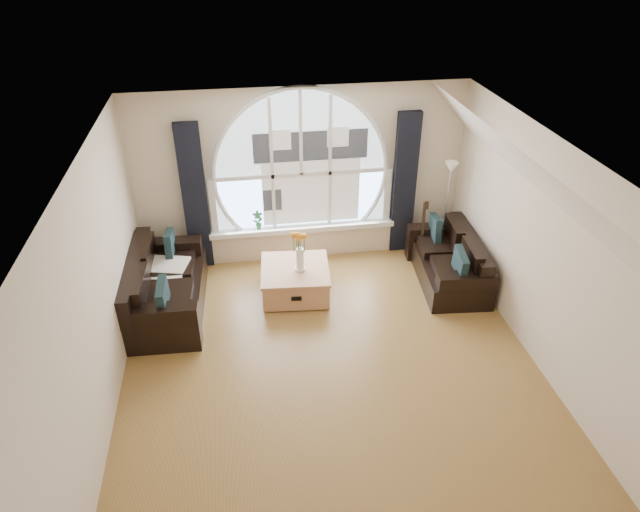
# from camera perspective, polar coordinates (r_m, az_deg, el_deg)

# --- Properties ---
(ground) EXTENTS (5.00, 5.50, 0.01)m
(ground) POSITION_cam_1_polar(r_m,az_deg,el_deg) (6.97, 1.18, -11.25)
(ground) COLOR brown
(ground) RESTS_ON ground
(ceiling) EXTENTS (5.00, 5.50, 0.01)m
(ceiling) POSITION_cam_1_polar(r_m,az_deg,el_deg) (5.50, 1.49, 9.82)
(ceiling) COLOR silver
(ceiling) RESTS_ON ground
(wall_back) EXTENTS (5.00, 0.01, 2.70)m
(wall_back) POSITION_cam_1_polar(r_m,az_deg,el_deg) (8.53, -1.96, 8.18)
(wall_back) COLOR beige
(wall_back) RESTS_ON ground
(wall_front) EXTENTS (5.00, 0.01, 2.70)m
(wall_front) POSITION_cam_1_polar(r_m,az_deg,el_deg) (4.19, 8.50, -22.97)
(wall_front) COLOR beige
(wall_front) RESTS_ON ground
(wall_left) EXTENTS (0.01, 5.50, 2.70)m
(wall_left) POSITION_cam_1_polar(r_m,az_deg,el_deg) (6.26, -21.89, -3.81)
(wall_left) COLOR beige
(wall_left) RESTS_ON ground
(wall_right) EXTENTS (0.01, 5.50, 2.70)m
(wall_right) POSITION_cam_1_polar(r_m,az_deg,el_deg) (6.97, 22.00, -0.05)
(wall_right) COLOR beige
(wall_right) RESTS_ON ground
(attic_slope) EXTENTS (0.92, 5.50, 0.72)m
(attic_slope) POSITION_cam_1_polar(r_m,az_deg,el_deg) (6.39, 21.42, 7.38)
(attic_slope) COLOR silver
(attic_slope) RESTS_ON ground
(arched_window) EXTENTS (2.60, 0.06, 2.15)m
(arched_window) POSITION_cam_1_polar(r_m,az_deg,el_deg) (8.40, -1.97, 9.82)
(arched_window) COLOR silver
(arched_window) RESTS_ON wall_back
(window_sill) EXTENTS (2.90, 0.22, 0.08)m
(window_sill) POSITION_cam_1_polar(r_m,az_deg,el_deg) (8.81, -1.78, 2.90)
(window_sill) COLOR white
(window_sill) RESTS_ON wall_back
(window_frame) EXTENTS (2.76, 0.08, 2.15)m
(window_frame) POSITION_cam_1_polar(r_m,az_deg,el_deg) (8.37, -1.94, 9.74)
(window_frame) COLOR white
(window_frame) RESTS_ON wall_back
(neighbor_house) EXTENTS (1.70, 0.02, 1.50)m
(neighbor_house) POSITION_cam_1_polar(r_m,az_deg,el_deg) (8.45, -0.92, 9.06)
(neighbor_house) COLOR silver
(neighbor_house) RESTS_ON wall_back
(curtain_left) EXTENTS (0.35, 0.12, 2.30)m
(curtain_left) POSITION_cam_1_polar(r_m,az_deg,el_deg) (8.48, -12.67, 5.75)
(curtain_left) COLOR black
(curtain_left) RESTS_ON ground
(curtain_right) EXTENTS (0.35, 0.12, 2.30)m
(curtain_right) POSITION_cam_1_polar(r_m,az_deg,el_deg) (8.83, 8.60, 7.24)
(curtain_right) COLOR black
(curtain_right) RESTS_ON ground
(sofa_left) EXTENTS (1.02, 1.93, 0.84)m
(sofa_left) POSITION_cam_1_polar(r_m,az_deg,el_deg) (7.91, -15.45, -2.96)
(sofa_left) COLOR black
(sofa_left) RESTS_ON ground
(sofa_right) EXTENTS (0.96, 1.70, 0.72)m
(sofa_right) POSITION_cam_1_polar(r_m,az_deg,el_deg) (8.45, 12.98, -0.18)
(sofa_right) COLOR black
(sofa_right) RESTS_ON ground
(coffee_chest) EXTENTS (1.04, 1.04, 0.47)m
(coffee_chest) POSITION_cam_1_polar(r_m,az_deg,el_deg) (8.06, -2.54, -2.40)
(coffee_chest) COLOR tan
(coffee_chest) RESTS_ON ground
(throw_blanket) EXTENTS (0.66, 0.66, 0.10)m
(throw_blanket) POSITION_cam_1_polar(r_m,az_deg,el_deg) (8.07, -15.39, -1.39)
(throw_blanket) COLOR silver
(throw_blanket) RESTS_ON sofa_left
(vase_flowers) EXTENTS (0.24, 0.24, 0.70)m
(vase_flowers) POSITION_cam_1_polar(r_m,az_deg,el_deg) (7.71, -2.08, 1.01)
(vase_flowers) COLOR white
(vase_flowers) RESTS_ON coffee_chest
(floor_lamp) EXTENTS (0.24, 0.24, 1.60)m
(floor_lamp) POSITION_cam_1_polar(r_m,az_deg,el_deg) (8.91, 12.71, 4.53)
(floor_lamp) COLOR #B2B2B2
(floor_lamp) RESTS_ON ground
(guitar) EXTENTS (0.41, 0.33, 1.06)m
(guitar) POSITION_cam_1_polar(r_m,az_deg,el_deg) (8.87, 10.30, 2.71)
(guitar) COLOR brown
(guitar) RESTS_ON ground
(potted_plant) EXTENTS (0.18, 0.14, 0.30)m
(potted_plant) POSITION_cam_1_polar(r_m,az_deg,el_deg) (8.68, -6.35, 3.66)
(potted_plant) COLOR #1E6023
(potted_plant) RESTS_ON window_sill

